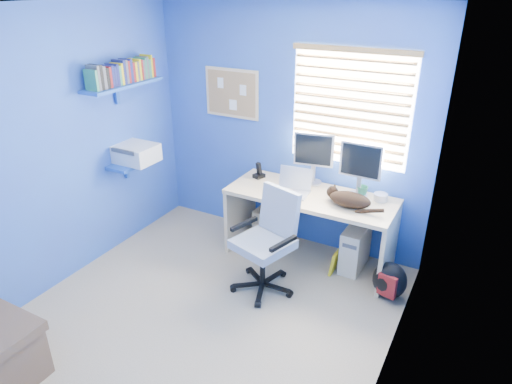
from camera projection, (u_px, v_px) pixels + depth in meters
The scene contains 22 objects.
floor at pixel (205, 315), 3.96m from camera, with size 3.00×3.20×0.00m, color #BCAE89.
ceiling at pixel (187, 5), 2.90m from camera, with size 3.00×3.20×0.00m, color white.
wall_back at pixel (287, 129), 4.70m from camera, with size 3.00×0.01×2.50m, color #3453B7.
wall_front at pixel (1, 304), 2.15m from camera, with size 3.00×0.01×2.50m, color #3453B7.
wall_left at pixel (60, 151), 4.08m from camera, with size 0.01×3.20×2.50m, color #3453B7.
wall_right at pixel (399, 232), 2.78m from camera, with size 0.01×3.20×2.50m, color #3453B7.
desk at pixel (309, 227), 4.61m from camera, with size 1.65×0.65×0.74m, color #DBBC85.
laptop at pixel (292, 183), 4.42m from camera, with size 0.33×0.26×0.22m, color silver.
monitor_left at pixel (314, 158), 4.59m from camera, with size 0.40×0.12×0.54m, color silver.
monitor_right at pixel (360, 170), 4.32m from camera, with size 0.40×0.12×0.54m, color silver.
phone at pixel (259, 170), 4.80m from camera, with size 0.09×0.11×0.17m, color black.
mug at pixel (362, 191), 4.40m from camera, with size 0.10×0.09×0.10m, color #277D53.
cd_spindle at pixel (381, 197), 4.32m from camera, with size 0.13×0.13×0.07m, color silver.
cat at pixel (350, 200), 4.19m from camera, with size 0.39×0.20×0.14m, color black.
tower_pc at pixel (355, 247), 4.54m from camera, with size 0.19×0.44×0.45m, color beige.
drawer_boxes at pixel (272, 227), 4.97m from camera, with size 0.35×0.28×0.41m, color tan.
yellow_book at pixel (334, 262), 4.48m from camera, with size 0.03×0.17×0.24m, color yellow.
backpack at pixel (390, 280), 4.12m from camera, with size 0.31×0.23×0.36m, color black.
office_chair at pixel (266, 254), 4.19m from camera, with size 0.70×0.70×0.96m.
window_blinds at pixel (350, 108), 4.27m from camera, with size 1.15×0.05×1.10m.
corkboard at pixel (232, 93), 4.84m from camera, with size 0.64×0.02×0.52m.
wall_shelves at pixel (128, 114), 4.53m from camera, with size 0.42×0.90×1.05m.
Camera 1 is at (1.89, -2.54, 2.64)m, focal length 32.00 mm.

